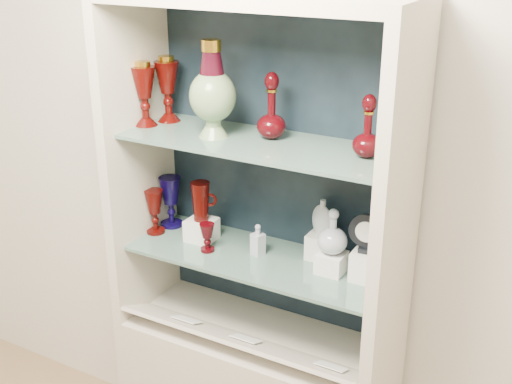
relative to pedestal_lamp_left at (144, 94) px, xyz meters
The scene contains 28 objects.
wall_back 0.52m from the pedestal_lamp_left, 27.03° to the left, with size 3.50×0.02×2.80m, color silver.
cabinet_back_panel 0.54m from the pedestal_lamp_left, 23.83° to the left, with size 0.98×0.02×1.15m, color black.
cabinet_side_left 0.26m from the pedestal_lamp_left, behind, with size 0.04×0.40×1.15m, color beige.
cabinet_side_right 0.95m from the pedestal_lamp_left, ahead, with size 0.04×0.40×1.15m, color beige.
shelf_lower 0.69m from the pedestal_lamp_left, ahead, with size 0.92×0.34×0.01m, color slate.
shelf_upper 0.45m from the pedestal_lamp_left, ahead, with size 0.92×0.34×0.01m, color slate.
label_ledge 0.92m from the pedestal_lamp_left, 13.68° to the right, with size 0.92×0.18×0.01m, color beige.
label_card_0 0.82m from the pedestal_lamp_left, 26.63° to the right, with size 0.10×0.07×0.00m, color white.
label_card_1 1.11m from the pedestal_lamp_left, ahead, with size 0.10×0.07×0.00m, color white.
label_card_2 0.92m from the pedestal_lamp_left, 13.08° to the right, with size 0.10×0.07×0.00m, color white.
pedestal_lamp_left is the anchor object (origin of this frame).
pedestal_lamp_right 0.09m from the pedestal_lamp_left, 66.51° to the left, with size 0.09×0.09×0.23m, color #420906, non-canonical shape.
enamel_urn 0.28m from the pedestal_lamp_left, ahead, with size 0.15×0.15×0.32m, color #074428, non-canonical shape.
ruby_decanter_a 0.46m from the pedestal_lamp_left, ahead, with size 0.10×0.10×0.25m, color #400308, non-canonical shape.
ruby_decanter_b 0.80m from the pedestal_lamp_left, ahead, with size 0.09×0.09×0.20m, color #400308, non-canonical shape.
lidded_bowl 0.88m from the pedestal_lamp_left, ahead, with size 0.08×0.08×0.09m, color #400308, non-canonical shape.
cobalt_goblet 0.44m from the pedestal_lamp_left, 76.52° to the left, with size 0.08×0.08×0.20m, color #0F0640, non-canonical shape.
ruby_goblet_tall 0.45m from the pedestal_lamp_left, 63.90° to the left, with size 0.07×0.07×0.17m, color #420906, non-canonical shape.
ruby_goblet_small 0.55m from the pedestal_lamp_left, ahead, with size 0.05×0.05×0.11m, color #400308, non-canonical shape.
riser_ruby_pitcher 0.53m from the pedestal_lamp_left, 12.06° to the left, with size 0.10×0.10×0.08m, color silver.
ruby_pitcher 0.43m from the pedestal_lamp_left, 12.06° to the left, with size 0.11×0.07×0.14m, color #420906, non-canonical shape.
clear_square_bottle 0.64m from the pedestal_lamp_left, ahead, with size 0.04×0.04×0.12m, color #A5AFBF, non-canonical shape.
riser_flat_flask 0.81m from the pedestal_lamp_left, 10.66° to the left, with size 0.09×0.09×0.09m, color silver.
flat_flask 0.74m from the pedestal_lamp_left, 10.66° to the left, with size 0.09×0.04×0.13m, color silver, non-canonical shape.
riser_clear_round_decanter 0.86m from the pedestal_lamp_left, ahead, with size 0.09×0.09×0.07m, color silver.
clear_round_decanter 0.80m from the pedestal_lamp_left, ahead, with size 0.10×0.10×0.15m, color #A5AFBF, non-canonical shape.
riser_cameo_medallion 0.95m from the pedestal_lamp_left, ahead, with size 0.08×0.08×0.10m, color silver.
cameo_medallion 0.89m from the pedestal_lamp_left, ahead, with size 0.12×0.04×0.14m, color black, non-canonical shape.
Camera 1 is at (0.95, -0.20, 2.10)m, focal length 45.00 mm.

